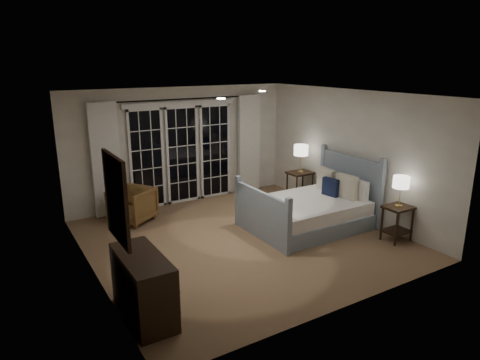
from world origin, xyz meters
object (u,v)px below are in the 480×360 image
armchair (132,205)px  dresser (143,286)px  bed (310,210)px  nightstand_right (300,182)px  lamp_left (401,183)px  lamp_right (301,150)px  nightstand_left (397,218)px

armchair → dresser: (-0.87, -3.21, 0.07)m
bed → nightstand_right: bed is taller
lamp_left → armchair: size_ratio=0.72×
bed → armchair: bed is taller
bed → lamp_left: bed is taller
bed → dresser: size_ratio=1.90×
bed → lamp_right: size_ratio=3.60×
lamp_left → nightstand_right: bearing=92.1°
bed → armchair: size_ratio=2.92×
bed → nightstand_right: (0.76, 1.26, 0.13)m
dresser → nightstand_left: bearing=-0.7°
armchair → nightstand_right: bearing=45.3°
lamp_left → nightstand_left: bearing=-90.0°
nightstand_left → dresser: 4.50m
bed → nightstand_left: size_ratio=3.44×
nightstand_left → dresser: size_ratio=0.55×
nightstand_left → nightstand_right: 2.54m
nightstand_left → armchair: armchair is taller
dresser → lamp_left: bearing=-0.7°
nightstand_right → armchair: (-3.54, 0.73, -0.11)m
bed → lamp_left: size_ratio=4.07×
nightstand_right → lamp_right: 0.71m
bed → dresser: bearing=-161.5°
armchair → lamp_left: bearing=15.0°
lamp_left → armchair: bearing=138.1°
bed → nightstand_left: (0.86, -1.28, 0.09)m
bed → dresser: (-3.65, -1.22, 0.08)m
nightstand_left → nightstand_right: bearing=92.1°
nightstand_right → dresser: dresser is taller
nightstand_left → nightstand_right: nightstand_right is taller
lamp_left → lamp_right: bearing=92.1°
bed → armchair: (-2.77, 1.98, 0.02)m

